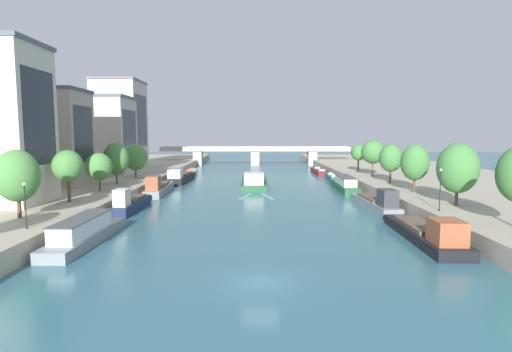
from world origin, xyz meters
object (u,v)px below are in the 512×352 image
Objects in this scene: moored_boat_right_downstream at (345,184)px; tree_right_distant at (373,152)px; tree_left_second at (17,176)px; tree_right_by_lamp at (359,153)px; tree_right_past_mid at (391,158)px; lamppost_left_bank at (25,203)px; moored_boat_left_far at (131,203)px; tree_left_by_lamp at (99,167)px; tree_right_nearest at (458,168)px; moored_boat_right_near at (426,232)px; moored_boat_right_far at (319,171)px; tree_left_end_of_row at (68,166)px; moored_boat_left_downstream at (191,172)px; tree_right_second at (415,163)px; barge_midriver at (254,181)px; bridge_far at (255,153)px; tree_left_distant at (135,157)px; lamppost_right_bank at (440,188)px; moored_boat_left_near at (85,232)px; moored_boat_left_upstream at (159,188)px; tree_left_nearest at (116,159)px; moored_boat_right_lone at (332,178)px; moored_boat_right_gap_after at (377,202)px; moored_boat_left_lone at (180,177)px.

moored_boat_right_downstream is 11.90m from tree_right_distant.
tree_left_second is 1.14× the size of tree_right_by_lamp.
moored_boat_right_downstream is 2.33× the size of tree_right_past_mid.
moored_boat_right_downstream is 18.55m from tree_right_by_lamp.
moored_boat_left_far is at bearing 77.74° from lamppost_left_bank.
tree_left_second is 0.96× the size of tree_right_distant.
tree_right_nearest is at bearing -14.67° from tree_left_by_lamp.
tree_right_nearest is (46.85, -12.26, 0.82)m from tree_left_by_lamp.
moored_boat_right_near reaches higher than moored_boat_right_far.
tree_left_end_of_row is 1.14× the size of tree_left_by_lamp.
moored_boat_left_far is 1.06× the size of moored_boat_left_downstream.
tree_right_nearest is at bearing -54.44° from moored_boat_left_downstream.
lamppost_left_bank is (-43.60, -22.60, -2.01)m from tree_right_second.
barge_midriver is 0.37× the size of bridge_far.
tree_left_distant is at bearing -113.12° from bridge_far.
tree_left_distant is at bearing -146.06° from moored_boat_right_far.
tree_right_second is 14.77m from lamppost_right_bank.
moored_boat_left_downstream is 0.19× the size of bridge_far.
lamppost_left_bank is (-36.93, -2.38, 3.27)m from moored_boat_right_near.
moored_boat_left_upstream is (-0.40, 31.88, -0.06)m from moored_boat_left_near.
tree_left_nearest is at bearing -153.71° from barge_midriver.
tree_left_second is at bearing -129.91° from moored_boat_right_lone.
barge_midriver is at bearing -55.29° from moored_boat_left_downstream.
moored_boat_left_downstream is 1.81× the size of tree_left_end_of_row.
moored_boat_right_gap_after is at bearing 131.61° from tree_right_nearest.
moored_boat_left_far is 1.68× the size of tree_right_nearest.
moored_boat_left_upstream is (-16.46, -10.76, 0.09)m from barge_midriver.
tree_left_second is (-7.16, -13.34, 5.10)m from moored_boat_left_far.
tree_left_nearest is at bearing 90.87° from tree_left_end_of_row.
moored_boat_left_upstream is at bearing 136.34° from moored_boat_right_near.
bridge_far is (-16.53, 27.65, 3.36)m from moored_boat_right_far.
bridge_far is at bearing 77.94° from moored_boat_left_far.
tree_right_past_mid is at bearing -25.29° from barge_midriver.
tree_left_second is at bearing -99.45° from moored_boat_left_lone.
moored_boat_right_far is (16.92, 24.65, -0.39)m from barge_midriver.
lamppost_left_bank is (2.47, -24.04, -1.31)m from tree_left_by_lamp.
tree_left_nearest is (-0.28, 18.60, -0.26)m from tree_left_end_of_row.
lamppost_right_bank is (36.83, -25.66, 3.40)m from moored_boat_left_upstream.
moored_boat_right_gap_after is 11.88m from tree_right_nearest.
barge_midriver is 17.98m from moored_boat_right_downstream.
tree_right_nearest is at bearing -28.64° from moored_boat_left_upstream.
moored_boat_left_upstream is 8.58m from tree_left_nearest.
tree_left_nearest reaches higher than barge_midriver.
moored_boat_right_gap_after is (33.42, -14.17, -0.10)m from moored_boat_left_upstream.
lamppost_left_bank is 41.58m from lamppost_right_bank.
moored_boat_left_near is at bearing -151.79° from moored_boat_right_gap_after.
tree_right_nearest is (40.46, -22.10, 5.26)m from moored_boat_left_upstream.
moored_boat_left_lone is 48.84m from tree_right_second.
tree_left_second is (-7.67, -63.05, 5.58)m from moored_boat_left_downstream.
tree_left_end_of_row is at bearing -170.06° from tree_right_second.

